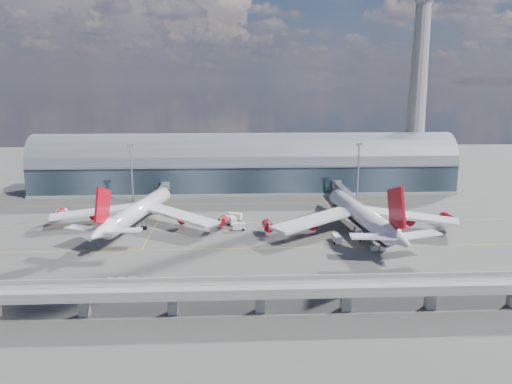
{
  "coord_description": "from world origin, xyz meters",
  "views": [
    {
      "loc": [
        -6.02,
        -161.56,
        52.07
      ],
      "look_at": [
        2.2,
        10.0,
        14.0
      ],
      "focal_mm": 35.0,
      "sensor_mm": 36.0,
      "label": 1
    }
  ],
  "objects_px": {
    "airliner_right": "(362,217)",
    "cargo_train_1": "(328,282)",
    "service_truck_2": "(368,235)",
    "service_truck_3": "(337,239)",
    "control_tower": "(418,83)",
    "cargo_train_0": "(121,281)",
    "service_truck_4": "(232,221)",
    "cargo_train_2": "(378,248)",
    "floodlight_mast_left": "(132,172)",
    "airliner_left": "(137,212)",
    "service_truck_1": "(239,226)",
    "service_truck_5": "(235,216)",
    "floodlight_mast_right": "(358,170)"
  },
  "relations": [
    {
      "from": "airliner_right",
      "to": "cargo_train_1",
      "type": "xyz_separation_m",
      "value": [
        -20.43,
        -44.97,
        -5.27
      ]
    },
    {
      "from": "service_truck_2",
      "to": "service_truck_3",
      "type": "distance_m",
      "value": 11.22
    },
    {
      "from": "control_tower",
      "to": "cargo_train_0",
      "type": "distance_m",
      "value": 177.77
    },
    {
      "from": "service_truck_4",
      "to": "cargo_train_2",
      "type": "bearing_deg",
      "value": -51.12
    },
    {
      "from": "service_truck_2",
      "to": "service_truck_4",
      "type": "bearing_deg",
      "value": 79.93
    },
    {
      "from": "service_truck_3",
      "to": "service_truck_4",
      "type": "bearing_deg",
      "value": 142.88
    },
    {
      "from": "service_truck_2",
      "to": "cargo_train_2",
      "type": "relative_size",
      "value": 1.78
    },
    {
      "from": "floodlight_mast_left",
      "to": "cargo_train_1",
      "type": "relative_size",
      "value": 3.89
    },
    {
      "from": "airliner_right",
      "to": "service_truck_2",
      "type": "xyz_separation_m",
      "value": [
        0.04,
        -7.71,
        -4.44
      ]
    },
    {
      "from": "airliner_left",
      "to": "service_truck_1",
      "type": "bearing_deg",
      "value": 4.65
    },
    {
      "from": "control_tower",
      "to": "airliner_left",
      "type": "xyz_separation_m",
      "value": [
        -125.93,
        -67.9,
        -45.58
      ]
    },
    {
      "from": "service_truck_5",
      "to": "cargo_train_2",
      "type": "height_order",
      "value": "service_truck_5"
    },
    {
      "from": "control_tower",
      "to": "service_truck_2",
      "type": "xyz_separation_m",
      "value": [
        -45.83,
        -86.15,
        -50.05
      ]
    },
    {
      "from": "floodlight_mast_right",
      "to": "airliner_right",
      "type": "distance_m",
      "value": 52.16
    },
    {
      "from": "floodlight_mast_left",
      "to": "cargo_train_0",
      "type": "height_order",
      "value": "floodlight_mast_left"
    },
    {
      "from": "floodlight_mast_left",
      "to": "service_truck_5",
      "type": "height_order",
      "value": "floodlight_mast_left"
    },
    {
      "from": "control_tower",
      "to": "service_truck_4",
      "type": "height_order",
      "value": "control_tower"
    },
    {
      "from": "service_truck_3",
      "to": "airliner_right",
      "type": "bearing_deg",
      "value": 39.33
    },
    {
      "from": "service_truck_3",
      "to": "cargo_train_1",
      "type": "height_order",
      "value": "service_truck_3"
    },
    {
      "from": "control_tower",
      "to": "service_truck_5",
      "type": "relative_size",
      "value": 17.37
    },
    {
      "from": "service_truck_5",
      "to": "cargo_train_1",
      "type": "bearing_deg",
      "value": -137.13
    },
    {
      "from": "service_truck_3",
      "to": "floodlight_mast_left",
      "type": "bearing_deg",
      "value": 138.65
    },
    {
      "from": "control_tower",
      "to": "floodlight_mast_left",
      "type": "height_order",
      "value": "control_tower"
    },
    {
      "from": "service_truck_1",
      "to": "floodlight_mast_right",
      "type": "bearing_deg",
      "value": -53.44
    },
    {
      "from": "cargo_train_2",
      "to": "service_truck_2",
      "type": "bearing_deg",
      "value": -1.22
    },
    {
      "from": "floodlight_mast_right",
      "to": "floodlight_mast_left",
      "type": "bearing_deg",
      "value": 180.0
    },
    {
      "from": "floodlight_mast_left",
      "to": "cargo_train_0",
      "type": "xyz_separation_m",
      "value": [
        14.57,
        -92.54,
        -12.71
      ]
    },
    {
      "from": "control_tower",
      "to": "service_truck_1",
      "type": "distance_m",
      "value": 125.35
    },
    {
      "from": "control_tower",
      "to": "cargo_train_1",
      "type": "height_order",
      "value": "control_tower"
    },
    {
      "from": "airliner_right",
      "to": "cargo_train_2",
      "type": "xyz_separation_m",
      "value": [
        0.37,
        -19.16,
        -5.17
      ]
    },
    {
      "from": "airliner_left",
      "to": "service_truck_4",
      "type": "height_order",
      "value": "airliner_left"
    },
    {
      "from": "airliner_left",
      "to": "cargo_train_2",
      "type": "distance_m",
      "value": 85.89
    },
    {
      "from": "floodlight_mast_left",
      "to": "airliner_left",
      "type": "relative_size",
      "value": 0.37
    },
    {
      "from": "airliner_right",
      "to": "service_truck_3",
      "type": "xyz_separation_m",
      "value": [
        -10.91,
        -10.14,
        -4.68
      ]
    },
    {
      "from": "service_truck_1",
      "to": "airliner_right",
      "type": "bearing_deg",
      "value": -100.74
    },
    {
      "from": "airliner_left",
      "to": "service_truck_2",
      "type": "relative_size",
      "value": 7.91
    },
    {
      "from": "floodlight_mast_left",
      "to": "service_truck_5",
      "type": "distance_m",
      "value": 55.66
    },
    {
      "from": "service_truck_2",
      "to": "cargo_train_2",
      "type": "distance_m",
      "value": 11.48
    },
    {
      "from": "airliner_right",
      "to": "service_truck_3",
      "type": "distance_m",
      "value": 15.61
    },
    {
      "from": "service_truck_3",
      "to": "cargo_train_2",
      "type": "relative_size",
      "value": 1.13
    },
    {
      "from": "airliner_right",
      "to": "cargo_train_1",
      "type": "height_order",
      "value": "airliner_right"
    },
    {
      "from": "airliner_left",
      "to": "cargo_train_0",
      "type": "relative_size",
      "value": 8.52
    },
    {
      "from": "airliner_right",
      "to": "cargo_train_1",
      "type": "bearing_deg",
      "value": -120.34
    },
    {
      "from": "control_tower",
      "to": "floodlight_mast_right",
      "type": "xyz_separation_m",
      "value": [
        -35.0,
        -28.0,
        -38.0
      ]
    },
    {
      "from": "floodlight_mast_left",
      "to": "cargo_train_1",
      "type": "xyz_separation_m",
      "value": [
        68.7,
        -95.41,
        -12.88
      ]
    },
    {
      "from": "airliner_left",
      "to": "airliner_right",
      "type": "height_order",
      "value": "airliner_right"
    },
    {
      "from": "service_truck_1",
      "to": "cargo_train_1",
      "type": "distance_m",
      "value": 55.54
    },
    {
      "from": "cargo_train_1",
      "to": "cargo_train_0",
      "type": "bearing_deg",
      "value": 93.61
    },
    {
      "from": "service_truck_4",
      "to": "service_truck_5",
      "type": "xyz_separation_m",
      "value": [
        1.0,
        6.85,
        -0.17
      ]
    },
    {
      "from": "airliner_right",
      "to": "service_truck_4",
      "type": "bearing_deg",
      "value": 158.43
    }
  ]
}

